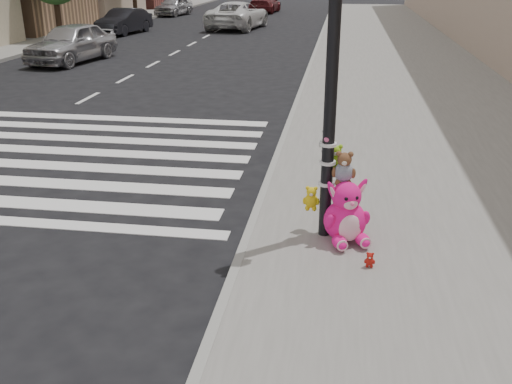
% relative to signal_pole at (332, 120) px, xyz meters
% --- Properties ---
extents(ground, '(120.00, 120.00, 0.00)m').
position_rel_signal_pole_xyz_m(ground, '(-2.63, -1.81, -1.76)').
color(ground, black).
rests_on(ground, ground).
extents(sidewalk_near, '(7.00, 80.00, 0.14)m').
position_rel_signal_pole_xyz_m(sidewalk_near, '(2.37, 8.19, -1.69)').
color(sidewalk_near, slate).
rests_on(sidewalk_near, ground).
extents(curb_edge, '(0.12, 80.00, 0.15)m').
position_rel_signal_pole_xyz_m(curb_edge, '(-1.08, 8.19, -1.69)').
color(curb_edge, gray).
rests_on(curb_edge, ground).
extents(signal_pole, '(0.71, 0.49, 4.00)m').
position_rel_signal_pole_xyz_m(signal_pole, '(0.00, 0.00, 0.00)').
color(signal_pole, black).
rests_on(signal_pole, sidewalk_near).
extents(pink_bunny, '(0.74, 0.80, 0.90)m').
position_rel_signal_pole_xyz_m(pink_bunny, '(0.25, -0.19, -1.25)').
color(pink_bunny, '#FF1587').
rests_on(pink_bunny, sidewalk_near).
extents(red_teddy, '(0.14, 0.10, 0.20)m').
position_rel_signal_pole_xyz_m(red_teddy, '(0.56, -0.87, -1.52)').
color(red_teddy, '#B11911').
rests_on(red_teddy, sidewalk_near).
extents(car_silver_far, '(2.47, 4.65, 1.51)m').
position_rel_signal_pole_xyz_m(car_silver_far, '(-10.40, 14.26, -1.00)').
color(car_silver_far, '#ABAAAF').
rests_on(car_silver_far, ground).
extents(car_dark_far, '(2.05, 4.23, 1.34)m').
position_rel_signal_pole_xyz_m(car_dark_far, '(-11.84, 23.75, -1.09)').
color(car_dark_far, black).
rests_on(car_dark_far, ground).
extents(car_white_near, '(3.27, 5.86, 1.55)m').
position_rel_signal_pole_xyz_m(car_white_near, '(-6.13, 27.27, -0.98)').
color(car_white_near, silver).
rests_on(car_white_near, ground).
extents(car_maroon_near, '(2.20, 4.78, 1.35)m').
position_rel_signal_pole_xyz_m(car_maroon_near, '(-6.13, 39.17, -1.08)').
color(car_maroon_near, maroon).
rests_on(car_maroon_near, ground).
extents(car_silver_deep, '(2.28, 4.24, 1.37)m').
position_rel_signal_pole_xyz_m(car_silver_deep, '(-12.43, 35.53, -1.07)').
color(car_silver_deep, '#A5A5AA').
rests_on(car_silver_deep, ground).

